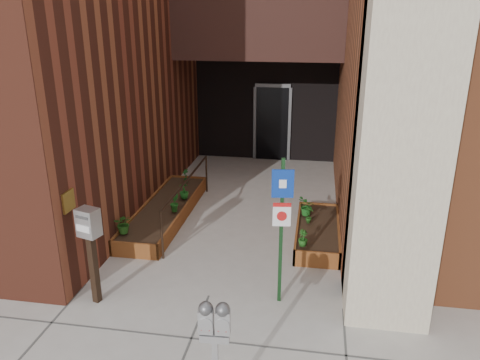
% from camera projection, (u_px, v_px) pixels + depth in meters
% --- Properties ---
extents(ground, '(80.00, 80.00, 0.00)m').
position_uv_depth(ground, '(209.00, 296.00, 7.09)').
color(ground, '#9E9991').
rests_on(ground, ground).
extents(planter_left, '(0.90, 3.60, 0.30)m').
position_uv_depth(planter_left, '(166.00, 211.00, 9.80)').
color(planter_left, brown).
rests_on(planter_left, ground).
extents(planter_right, '(0.80, 2.20, 0.30)m').
position_uv_depth(planter_right, '(317.00, 233.00, 8.84)').
color(planter_right, brown).
rests_on(planter_right, ground).
extents(handrail, '(0.04, 3.34, 0.90)m').
position_uv_depth(handrail, '(187.00, 186.00, 9.46)').
color(handrail, black).
rests_on(handrail, ground).
extents(parking_meter, '(0.32, 0.16, 1.41)m').
position_uv_depth(parking_meter, '(215.00, 330.00, 4.61)').
color(parking_meter, '#A3A3A6').
rests_on(parking_meter, ground).
extents(sign_post, '(0.30, 0.09, 2.22)m').
position_uv_depth(sign_post, '(282.00, 217.00, 6.52)').
color(sign_post, black).
rests_on(sign_post, ground).
extents(payment_dropbox, '(0.35, 0.29, 1.49)m').
position_uv_depth(payment_dropbox, '(90.00, 236.00, 6.61)').
color(payment_dropbox, black).
rests_on(payment_dropbox, ground).
extents(shrub_left_a, '(0.40, 0.40, 0.36)m').
position_uv_depth(shrub_left_a, '(124.00, 224.00, 8.40)').
color(shrub_left_a, '#265C1A').
rests_on(shrub_left_a, planter_left).
extents(shrub_left_b, '(0.24, 0.24, 0.37)m').
position_uv_depth(shrub_left_b, '(174.00, 202.00, 9.33)').
color(shrub_left_b, '#1A5418').
rests_on(shrub_left_b, planter_left).
extents(shrub_left_c, '(0.24, 0.24, 0.35)m').
position_uv_depth(shrub_left_c, '(184.00, 191.00, 9.98)').
color(shrub_left_c, '#1A5C1A').
rests_on(shrub_left_c, planter_left).
extents(shrub_left_d, '(0.24, 0.24, 0.33)m').
position_uv_depth(shrub_left_d, '(186.00, 175.00, 10.95)').
color(shrub_left_d, '#17531D').
rests_on(shrub_left_d, planter_left).
extents(shrub_right_a, '(0.23, 0.23, 0.29)m').
position_uv_depth(shrub_right_a, '(303.00, 238.00, 7.94)').
color(shrub_right_a, '#1E5618').
rests_on(shrub_right_a, planter_right).
extents(shrub_right_b, '(0.25, 0.25, 0.34)m').
position_uv_depth(shrub_right_b, '(309.00, 215.00, 8.80)').
color(shrub_right_b, '#205518').
rests_on(shrub_right_b, planter_right).
extents(shrub_right_c, '(0.42, 0.42, 0.37)m').
position_uv_depth(shrub_right_c, '(307.00, 207.00, 9.12)').
color(shrub_right_c, '#1B5E1C').
rests_on(shrub_right_c, planter_right).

